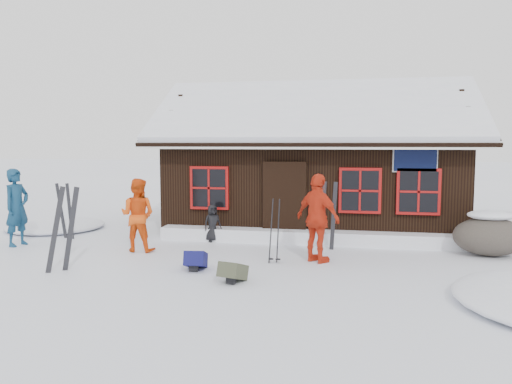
# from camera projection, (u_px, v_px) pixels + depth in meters

# --- Properties ---
(ground) EXTENTS (120.00, 120.00, 0.00)m
(ground) POSITION_uv_depth(u_px,v_px,m) (228.00, 261.00, 10.71)
(ground) COLOR white
(ground) RESTS_ON ground
(mountain_hut) EXTENTS (8.90, 6.09, 4.42)m
(mountain_hut) POSITION_uv_depth(u_px,v_px,m) (315.00, 175.00, 15.15)
(mountain_hut) COLOR black
(mountain_hut) RESTS_ON ground
(snow_drift) EXTENTS (7.60, 0.60, 0.35)m
(snow_drift) POSITION_uv_depth(u_px,v_px,m) (307.00, 236.00, 12.62)
(snow_drift) COLOR white
(snow_drift) RESTS_ON ground
(snow_mounds) EXTENTS (20.60, 13.20, 0.48)m
(snow_mounds) POSITION_uv_depth(u_px,v_px,m) (311.00, 247.00, 12.23)
(snow_mounds) COLOR white
(snow_mounds) RESTS_ON ground
(skier_teal) EXTENTS (0.57, 0.76, 1.91)m
(skier_teal) POSITION_uv_depth(u_px,v_px,m) (17.00, 207.00, 12.27)
(skier_teal) COLOR navy
(skier_teal) RESTS_ON ground
(skier_orange_left) EXTENTS (0.84, 0.66, 1.72)m
(skier_orange_left) POSITION_uv_depth(u_px,v_px,m) (138.00, 215.00, 11.65)
(skier_orange_left) COLOR #EA4F10
(skier_orange_left) RESTS_ON ground
(skier_orange_right) EXTENTS (1.17, 1.04, 1.89)m
(skier_orange_right) POSITION_uv_depth(u_px,v_px,m) (318.00, 218.00, 10.55)
(skier_orange_right) COLOR red
(skier_orange_right) RESTS_ON ground
(skier_crouched) EXTENTS (0.55, 0.53, 0.96)m
(skier_crouched) POSITION_uv_depth(u_px,v_px,m) (213.00, 223.00, 12.82)
(skier_crouched) COLOR black
(skier_crouched) RESTS_ON ground
(boulder) EXTENTS (1.58, 1.19, 0.92)m
(boulder) POSITION_uv_depth(u_px,v_px,m) (489.00, 235.00, 11.23)
(boulder) COLOR #534B42
(boulder) RESTS_ON ground
(ski_pair_left) EXTENTS (0.66, 0.32, 1.74)m
(ski_pair_left) POSITION_uv_depth(u_px,v_px,m) (63.00, 230.00, 9.82)
(ski_pair_left) COLOR black
(ski_pair_left) RESTS_ON ground
(ski_pair_mid) EXTENTS (0.50, 0.11, 1.53)m
(ski_pair_mid) POSITION_uv_depth(u_px,v_px,m) (66.00, 212.00, 13.23)
(ski_pair_mid) COLOR black
(ski_pair_mid) RESTS_ON ground
(ski_pair_right) EXTENTS (0.46, 0.15, 1.68)m
(ski_pair_right) POSITION_uv_depth(u_px,v_px,m) (328.00, 217.00, 11.84)
(ski_pair_right) COLOR black
(ski_pair_right) RESTS_ON ground
(ski_poles) EXTENTS (0.25, 0.12, 1.41)m
(ski_poles) POSITION_uv_depth(u_px,v_px,m) (275.00, 232.00, 10.52)
(ski_poles) COLOR black
(ski_poles) RESTS_ON ground
(backpack_blue) EXTENTS (0.46, 0.57, 0.29)m
(backpack_blue) POSITION_uv_depth(u_px,v_px,m) (196.00, 263.00, 9.98)
(backpack_blue) COLOR #121350
(backpack_blue) RESTS_ON ground
(backpack_olive) EXTENTS (0.50, 0.59, 0.28)m
(backpack_olive) POSITION_uv_depth(u_px,v_px,m) (233.00, 275.00, 9.10)
(backpack_olive) COLOR #3F432F
(backpack_olive) RESTS_ON ground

